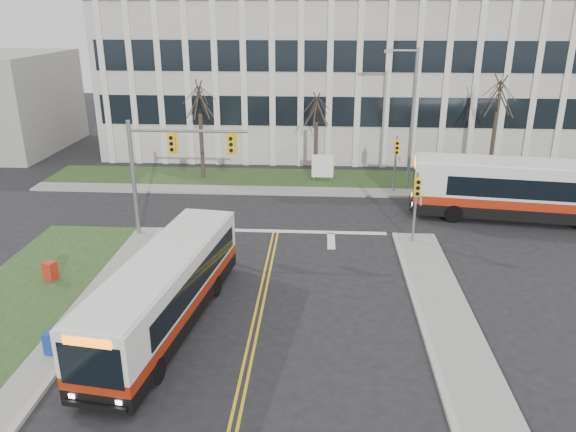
# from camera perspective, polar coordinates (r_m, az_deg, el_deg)

# --- Properties ---
(ground) EXTENTS (120.00, 120.00, 0.00)m
(ground) POSITION_cam_1_polar(r_m,az_deg,el_deg) (23.30, -2.88, -9.09)
(ground) COLOR black
(ground) RESTS_ON ground
(sidewalk_west) EXTENTS (1.20, 26.00, 0.14)m
(sidewalk_west) POSITION_cam_1_polar(r_m,az_deg,el_deg) (21.14, -24.33, -14.24)
(sidewalk_west) COLOR #9E9B93
(sidewalk_west) RESTS_ON ground
(sidewalk_east) EXTENTS (2.00, 26.00, 0.14)m
(sidewalk_east) POSITION_cam_1_polar(r_m,az_deg,el_deg) (19.63, 18.66, -16.29)
(sidewalk_east) COLOR #9E9B93
(sidewalk_east) RESTS_ON ground
(sidewalk_cross) EXTENTS (44.00, 1.60, 0.14)m
(sidewalk_cross) POSITION_cam_1_polar(r_m,az_deg,el_deg) (37.23, 7.34, 2.39)
(sidewalk_cross) COLOR #9E9B93
(sidewalk_cross) RESTS_ON ground
(building_lawn) EXTENTS (44.00, 5.00, 0.12)m
(building_lawn) POSITION_cam_1_polar(r_m,az_deg,el_deg) (39.91, 7.10, 3.62)
(building_lawn) COLOR #27421C
(building_lawn) RESTS_ON ground
(office_building) EXTENTS (40.00, 16.00, 12.00)m
(office_building) POSITION_cam_1_polar(r_m,az_deg,el_deg) (50.52, 6.62, 14.03)
(office_building) COLOR beige
(office_building) RESTS_ON ground
(mast_arm_signal) EXTENTS (6.11, 0.38, 6.20)m
(mast_arm_signal) POSITION_cam_1_polar(r_m,az_deg,el_deg) (29.36, -12.51, 5.70)
(mast_arm_signal) COLOR slate
(mast_arm_signal) RESTS_ON ground
(signal_pole_near) EXTENTS (0.34, 0.39, 3.80)m
(signal_pole_near) POSITION_cam_1_polar(r_m,az_deg,el_deg) (28.90, 12.90, 1.80)
(signal_pole_near) COLOR slate
(signal_pole_near) RESTS_ON ground
(signal_pole_far) EXTENTS (0.34, 0.39, 3.80)m
(signal_pole_far) POSITION_cam_1_polar(r_m,az_deg,el_deg) (36.98, 10.91, 5.99)
(signal_pole_far) COLOR slate
(signal_pole_far) RESTS_ON ground
(streetlight) EXTENTS (2.15, 0.25, 9.20)m
(streetlight) POSITION_cam_1_polar(r_m,az_deg,el_deg) (37.32, 12.33, 10.25)
(streetlight) COLOR slate
(streetlight) RESTS_ON ground
(directory_sign) EXTENTS (1.50, 0.12, 2.00)m
(directory_sign) POSITION_cam_1_polar(r_m,az_deg,el_deg) (39.03, 3.54, 5.05)
(directory_sign) COLOR slate
(directory_sign) RESTS_ON ground
(tree_left) EXTENTS (1.80, 1.80, 7.70)m
(tree_left) POSITION_cam_1_polar(r_m,az_deg,el_deg) (39.52, -9.00, 11.48)
(tree_left) COLOR #42352B
(tree_left) RESTS_ON ground
(tree_mid) EXTENTS (1.80, 1.80, 6.82)m
(tree_mid) POSITION_cam_1_polar(r_m,az_deg,el_deg) (38.92, 2.91, 10.62)
(tree_mid) COLOR #42352B
(tree_mid) RESTS_ON ground
(tree_right) EXTENTS (1.80, 1.80, 8.25)m
(tree_right) POSITION_cam_1_polar(r_m,az_deg,el_deg) (40.27, 20.61, 11.18)
(tree_right) COLOR #42352B
(tree_right) RESTS_ON ground
(bus_main) EXTENTS (3.75, 10.85, 2.83)m
(bus_main) POSITION_cam_1_polar(r_m,az_deg,el_deg) (21.76, -12.34, -7.59)
(bus_main) COLOR silver
(bus_main) RESTS_ON ground
(bus_cross) EXTENTS (12.79, 4.42, 3.34)m
(bus_cross) POSITION_cam_1_polar(r_m,az_deg,el_deg) (34.57, 23.05, 2.27)
(bus_cross) COLOR silver
(bus_cross) RESTS_ON ground
(newspaper_box_blue) EXTENTS (0.56, 0.52, 0.95)m
(newspaper_box_blue) POSITION_cam_1_polar(r_m,az_deg,el_deg) (21.61, -22.77, -11.93)
(newspaper_box_blue) COLOR navy
(newspaper_box_blue) RESTS_ON ground
(newspaper_box_red) EXTENTS (0.62, 0.59, 0.95)m
(newspaper_box_red) POSITION_cam_1_polar(r_m,az_deg,el_deg) (27.10, -22.99, -5.25)
(newspaper_box_red) COLOR #AF2716
(newspaper_box_red) RESTS_ON ground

